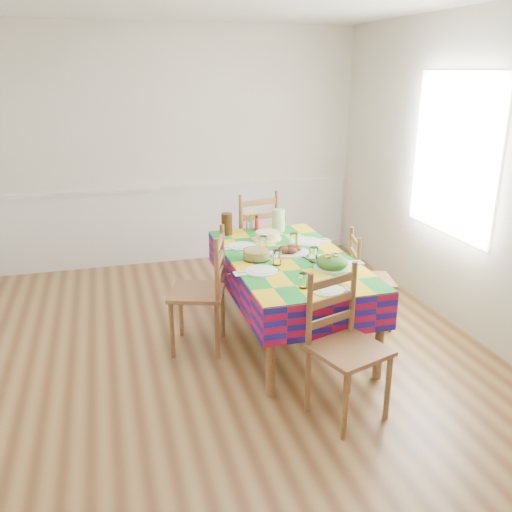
% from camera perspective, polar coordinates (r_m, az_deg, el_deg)
% --- Properties ---
extents(room, '(4.58, 5.08, 2.78)m').
position_cam_1_polar(room, '(3.95, -5.01, 6.45)').
color(room, brown).
rests_on(room, ground).
extents(wainscot, '(4.41, 0.06, 0.92)m').
position_cam_1_polar(wainscot, '(6.55, -8.98, 3.57)').
color(wainscot, white).
rests_on(wainscot, room).
extents(window_right, '(0.00, 1.40, 1.40)m').
position_cam_1_polar(window_right, '(5.09, 20.05, 9.93)').
color(window_right, white).
rests_on(window_right, room).
extents(dining_table, '(1.00, 1.86, 0.73)m').
position_cam_1_polar(dining_table, '(4.56, 3.45, -1.01)').
color(dining_table, brown).
rests_on(dining_table, room).
extents(setting_near_head, '(0.37, 0.25, 0.11)m').
position_cam_1_polar(setting_near_head, '(3.87, 6.69, -3.22)').
color(setting_near_head, white).
rests_on(setting_near_head, dining_table).
extents(setting_left_near, '(0.47, 0.28, 0.12)m').
position_cam_1_polar(setting_left_near, '(4.23, 1.11, -1.06)').
color(setting_left_near, white).
rests_on(setting_left_near, dining_table).
extents(setting_left_far, '(0.45, 0.27, 0.12)m').
position_cam_1_polar(setting_left_far, '(4.74, -0.71, 1.17)').
color(setting_left_far, white).
rests_on(setting_left_far, dining_table).
extents(setting_right_near, '(0.49, 0.28, 0.12)m').
position_cam_1_polar(setting_right_near, '(4.39, 7.74, -0.47)').
color(setting_right_near, white).
rests_on(setting_right_near, dining_table).
extents(setting_right_far, '(0.51, 0.29, 0.13)m').
position_cam_1_polar(setting_right_far, '(4.87, 4.92, 1.59)').
color(setting_right_far, white).
rests_on(setting_right_far, dining_table).
extents(meat_platter, '(0.35, 0.25, 0.07)m').
position_cam_1_polar(meat_platter, '(4.60, 3.53, 0.55)').
color(meat_platter, white).
rests_on(meat_platter, dining_table).
extents(salad_platter, '(0.29, 0.29, 0.12)m').
position_cam_1_polar(salad_platter, '(4.29, 8.02, -0.70)').
color(salad_platter, white).
rests_on(salad_platter, dining_table).
extents(pasta_bowl, '(0.22, 0.22, 0.08)m').
position_cam_1_polar(pasta_bowl, '(4.46, 0.06, 0.17)').
color(pasta_bowl, white).
rests_on(pasta_bowl, dining_table).
extents(cake, '(0.26, 0.26, 0.07)m').
position_cam_1_polar(cake, '(4.99, 1.21, 2.16)').
color(cake, white).
rests_on(cake, dining_table).
extents(serving_utensils, '(0.13, 0.30, 0.01)m').
position_cam_1_polar(serving_utensils, '(4.50, 5.68, -0.25)').
color(serving_utensils, black).
rests_on(serving_utensils, dining_table).
extents(flower_vase, '(0.14, 0.11, 0.22)m').
position_cam_1_polar(flower_vase, '(5.17, -0.68, 3.44)').
color(flower_vase, white).
rests_on(flower_vase, dining_table).
extents(hot_sauce, '(0.04, 0.04, 0.15)m').
position_cam_1_polar(hot_sauce, '(5.24, 0.07, 3.48)').
color(hot_sauce, red).
rests_on(hot_sauce, dining_table).
extents(green_pitcher, '(0.12, 0.12, 0.21)m').
position_cam_1_polar(green_pitcher, '(5.24, 2.40, 3.79)').
color(green_pitcher, '#A6CC90').
rests_on(green_pitcher, dining_table).
extents(tea_pitcher, '(0.10, 0.10, 0.21)m').
position_cam_1_polar(tea_pitcher, '(5.12, -3.09, 3.39)').
color(tea_pitcher, black).
rests_on(tea_pitcher, dining_table).
extents(name_card, '(0.07, 0.02, 0.02)m').
position_cam_1_polar(name_card, '(3.77, 8.02, -4.17)').
color(name_card, white).
rests_on(name_card, dining_table).
extents(chair_near, '(0.55, 0.54, 1.00)m').
position_cam_1_polar(chair_near, '(3.63, 9.32, -9.41)').
color(chair_near, brown).
rests_on(chair_near, room).
extents(chair_far, '(0.53, 0.52, 1.05)m').
position_cam_1_polar(chair_far, '(5.66, -0.36, 1.69)').
color(chair_far, brown).
rests_on(chair_far, room).
extents(chair_left, '(0.55, 0.56, 1.01)m').
position_cam_1_polar(chair_left, '(4.43, -5.63, -3.76)').
color(chair_left, brown).
rests_on(chair_left, room).
extents(chair_right, '(0.45, 0.46, 0.88)m').
position_cam_1_polar(chair_right, '(4.93, 11.59, -2.49)').
color(chair_right, brown).
rests_on(chair_right, room).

